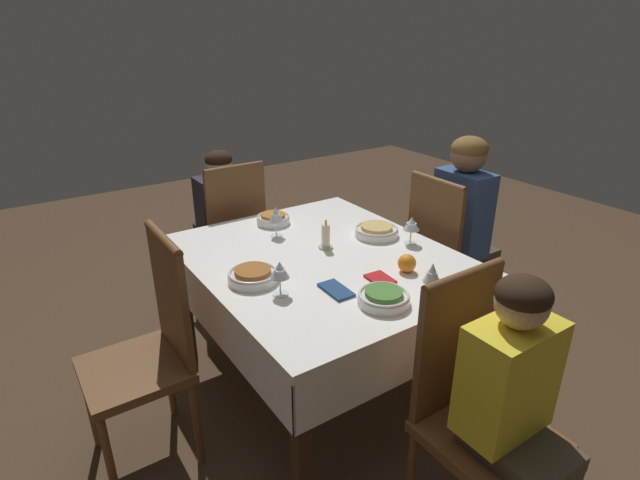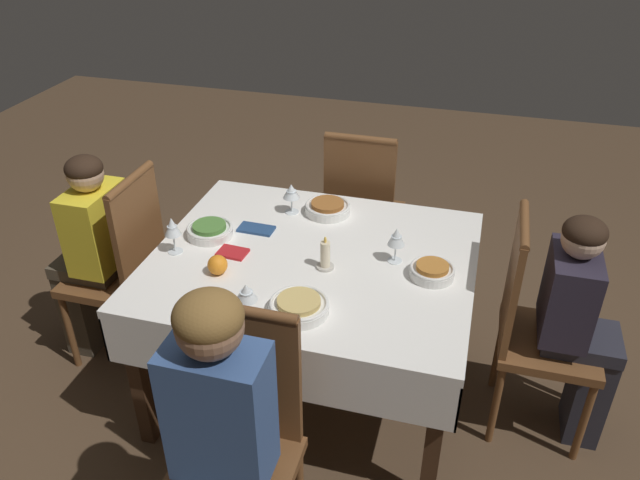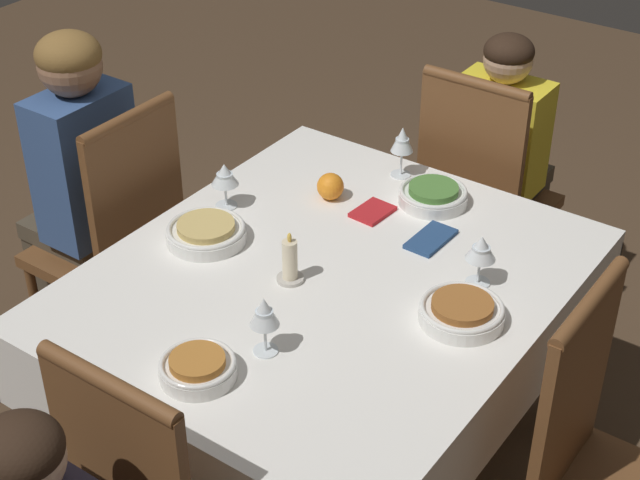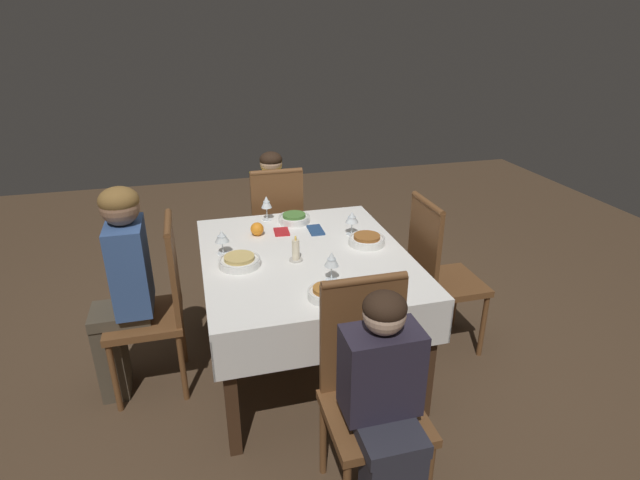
% 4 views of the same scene
% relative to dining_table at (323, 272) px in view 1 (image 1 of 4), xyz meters
% --- Properties ---
extents(ground_plane, '(8.00, 8.00, 0.00)m').
position_rel_dining_table_xyz_m(ground_plane, '(0.00, 0.00, -0.65)').
color(ground_plane, '#4C3826').
extents(dining_table, '(1.33, 1.13, 0.73)m').
position_rel_dining_table_xyz_m(dining_table, '(0.00, 0.00, 0.00)').
color(dining_table, white).
rests_on(dining_table, ground_plane).
extents(chair_south, '(0.40, 0.40, 1.00)m').
position_rel_dining_table_xyz_m(chair_south, '(-0.02, -0.82, -0.11)').
color(chair_south, brown).
rests_on(chair_south, ground_plane).
extents(chair_west, '(0.40, 0.40, 1.00)m').
position_rel_dining_table_xyz_m(chair_west, '(-0.92, -0.01, -0.11)').
color(chair_west, brown).
rests_on(chair_west, ground_plane).
extents(chair_east, '(0.40, 0.40, 1.00)m').
position_rel_dining_table_xyz_m(chair_east, '(0.92, 0.06, -0.11)').
color(chair_east, brown).
rests_on(chair_east, ground_plane).
extents(chair_north, '(0.40, 0.40, 1.00)m').
position_rel_dining_table_xyz_m(chair_north, '(0.04, 0.82, -0.11)').
color(chair_north, brown).
rests_on(chair_north, ground_plane).
extents(person_adult_denim, '(0.30, 0.34, 1.19)m').
position_rel_dining_table_xyz_m(person_adult_denim, '(-0.02, -0.97, 0.03)').
color(person_adult_denim, '#4C4233').
rests_on(person_adult_denim, ground_plane).
extents(person_child_yellow, '(0.33, 0.30, 1.07)m').
position_rel_dining_table_xyz_m(person_child_yellow, '(-1.08, -0.01, -0.06)').
color(person_child_yellow, '#4C4233').
rests_on(person_child_yellow, ground_plane).
extents(person_child_dark, '(0.33, 0.30, 1.04)m').
position_rel_dining_table_xyz_m(person_child_dark, '(1.09, 0.06, -0.08)').
color(person_child_dark, '#282833').
rests_on(person_child_dark, ground_plane).
extents(bowl_south, '(0.22, 0.22, 0.06)m').
position_rel_dining_table_xyz_m(bowl_south, '(0.05, -0.37, 0.11)').
color(bowl_south, white).
rests_on(bowl_south, dining_table).
extents(wine_glass_south, '(0.08, 0.08, 0.14)m').
position_rel_dining_table_xyz_m(wine_glass_south, '(-0.12, -0.44, 0.18)').
color(wine_glass_south, white).
rests_on(wine_glass_south, dining_table).
extents(bowl_west, '(0.20, 0.20, 0.06)m').
position_rel_dining_table_xyz_m(bowl_west, '(-0.48, 0.04, 0.11)').
color(bowl_west, white).
rests_on(bowl_west, dining_table).
extents(wine_glass_west, '(0.07, 0.07, 0.16)m').
position_rel_dining_table_xyz_m(wine_glass_west, '(-0.57, -0.12, 0.20)').
color(wine_glass_west, white).
rests_on(wine_glass_west, dining_table).
extents(bowl_east, '(0.18, 0.18, 0.06)m').
position_rel_dining_table_xyz_m(bowl_east, '(0.49, -0.01, 0.11)').
color(bowl_east, white).
rests_on(bowl_east, dining_table).
extents(wine_glass_east, '(0.07, 0.07, 0.16)m').
position_rel_dining_table_xyz_m(wine_glass_east, '(0.33, 0.06, 0.19)').
color(wine_glass_east, white).
rests_on(wine_glass_east, dining_table).
extents(bowl_north, '(0.21, 0.21, 0.06)m').
position_rel_dining_table_xyz_m(bowl_north, '(-0.04, 0.38, 0.11)').
color(bowl_north, white).
rests_on(bowl_north, dining_table).
extents(wine_glass_north, '(0.08, 0.08, 0.15)m').
position_rel_dining_table_xyz_m(wine_glass_north, '(-0.20, 0.34, 0.19)').
color(wine_glass_north, white).
rests_on(wine_glass_north, dining_table).
extents(candle_centerpiece, '(0.07, 0.07, 0.15)m').
position_rel_dining_table_xyz_m(candle_centerpiece, '(0.07, -0.07, 0.14)').
color(candle_centerpiece, beige).
rests_on(candle_centerpiece, dining_table).
extents(orange_fruit, '(0.08, 0.08, 0.08)m').
position_rel_dining_table_xyz_m(orange_fruit, '(-0.33, -0.22, 0.12)').
color(orange_fruit, orange).
rests_on(orange_fruit, dining_table).
extents(napkin_red_folded, '(0.16, 0.09, 0.01)m').
position_rel_dining_table_xyz_m(napkin_red_folded, '(-0.30, 0.14, 0.09)').
color(napkin_red_folded, navy).
rests_on(napkin_red_folded, dining_table).
extents(napkin_spare_side, '(0.13, 0.10, 0.01)m').
position_rel_dining_table_xyz_m(napkin_spare_side, '(-0.33, -0.07, 0.09)').
color(napkin_spare_side, red).
rests_on(napkin_spare_side, dining_table).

